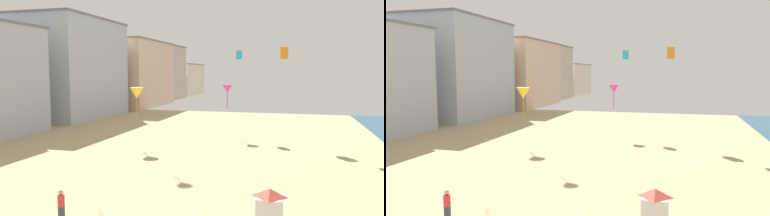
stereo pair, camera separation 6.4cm
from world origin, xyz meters
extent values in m
cube|color=#ADB7C1|center=(-25.30, 45.72, 7.81)|extent=(13.45, 18.24, 15.63)
cube|color=slate|center=(-25.30, 45.72, 15.78)|extent=(13.72, 18.60, 0.30)
cube|color=beige|center=(-25.30, 67.01, 6.87)|extent=(16.27, 20.70, 13.74)
cube|color=#89715E|center=(-25.30, 67.01, 13.89)|extent=(16.60, 21.11, 0.30)
cube|color=#C6B29E|center=(-25.30, 86.63, 7.05)|extent=(12.42, 15.23, 14.10)
cube|color=slate|center=(-25.30, 86.63, 14.25)|extent=(12.66, 15.54, 0.30)
cube|color=silver|center=(-25.30, 107.61, 4.84)|extent=(11.62, 21.04, 9.68)
cube|color=gray|center=(-25.30, 107.61, 9.83)|extent=(11.86, 21.46, 0.30)
cube|color=#383D4C|center=(-0.18, 8.16, 0.40)|extent=(0.28, 0.18, 0.80)
cylinder|color=red|center=(-0.18, 8.16, 1.10)|extent=(0.34, 0.34, 0.60)
sphere|color=tan|center=(-0.18, 8.16, 1.52)|extent=(0.24, 0.24, 0.24)
cube|color=white|center=(9.92, 8.27, 1.70)|extent=(1.10, 1.10, 1.00)
pyramid|color=#D14C3D|center=(9.92, 8.27, 2.38)|extent=(1.10, 1.10, 0.35)
cone|color=yellow|center=(-4.35, 26.76, 5.33)|extent=(1.38, 1.38, 1.13)
cylinder|color=#A49220|center=(-4.35, 26.76, 3.76)|extent=(0.08, 0.08, 2.01)
cube|color=#2DB7CC|center=(4.35, 37.23, 9.45)|extent=(0.66, 0.66, 1.04)
cube|color=orange|center=(9.69, 34.32, 9.46)|extent=(0.80, 0.80, 1.26)
cone|color=#DB3D9E|center=(3.42, 34.68, 5.49)|extent=(1.22, 1.22, 1.00)
cylinder|color=#992A6E|center=(3.42, 34.68, 4.10)|extent=(0.07, 0.07, 1.77)
camera|label=1|loc=(10.79, -7.14, 7.46)|focal=34.46mm
camera|label=2|loc=(10.85, -7.12, 7.46)|focal=34.46mm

